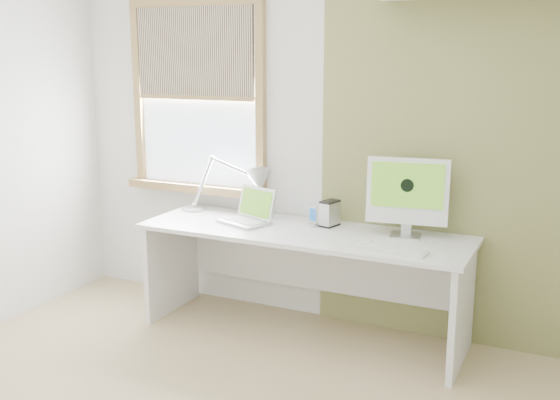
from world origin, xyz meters
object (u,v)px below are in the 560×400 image
Objects in this scene: desk at (307,256)px; imac at (407,193)px; external_drive at (330,213)px; laptop at (249,214)px; desk_lamp at (247,184)px.

imac reaches higher than desk.
imac is (0.53, -0.02, 0.19)m from external_drive.
imac is (1.07, 0.12, 0.22)m from laptop.
desk_lamp is at bearing 159.41° from desk.
desk_lamp reaches higher than desk.
external_drive is (0.54, 0.14, 0.03)m from laptop.
external_drive is (0.68, -0.09, -0.13)m from desk_lamp.
desk is at bearing -171.49° from imac.
laptop is 0.56m from external_drive.
desk_lamp is at bearing 172.32° from external_drive.
laptop is at bearing -58.07° from desk_lamp.
desk is 2.94× the size of desk_lamp.
desk_lamp reaches higher than external_drive.
desk is 12.54× the size of external_drive.
desk_lamp is 1.22m from imac.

